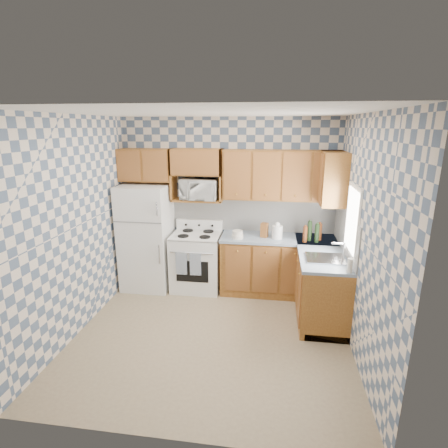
{
  "coord_description": "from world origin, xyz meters",
  "views": [
    {
      "loc": [
        0.71,
        -3.86,
        2.56
      ],
      "look_at": [
        0.05,
        0.75,
        1.25
      ],
      "focal_mm": 28.0,
      "sensor_mm": 36.0,
      "label": 1
    }
  ],
  "objects": [
    {
      "name": "floor",
      "position": [
        0.0,
        0.0,
        0.0
      ],
      "size": [
        3.4,
        3.4,
        0.0
      ],
      "primitive_type": "plane",
      "color": "#7E694F",
      "rests_on": "ground"
    },
    {
      "name": "back_wall",
      "position": [
        0.0,
        1.6,
        1.35
      ],
      "size": [
        3.4,
        0.02,
        2.7
      ],
      "primitive_type": "cube",
      "color": "#4B5D77",
      "rests_on": "ground"
    },
    {
      "name": "right_wall",
      "position": [
        1.7,
        0.0,
        1.35
      ],
      "size": [
        0.02,
        3.2,
        2.7
      ],
      "primitive_type": "cube",
      "color": "#4B5D77",
      "rests_on": "ground"
    },
    {
      "name": "backsplash_back",
      "position": [
        0.4,
        1.59,
        1.2
      ],
      "size": [
        2.6,
        0.02,
        0.56
      ],
      "primitive_type": "cube",
      "color": "white",
      "rests_on": "back_wall"
    },
    {
      "name": "backsplash_right",
      "position": [
        1.69,
        0.8,
        1.2
      ],
      "size": [
        0.02,
        1.6,
        0.56
      ],
      "primitive_type": "cube",
      "color": "white",
      "rests_on": "right_wall"
    },
    {
      "name": "refrigerator",
      "position": [
        -1.27,
        1.25,
        0.84
      ],
      "size": [
        0.75,
        0.7,
        1.68
      ],
      "primitive_type": "cube",
      "color": "white",
      "rests_on": "floor"
    },
    {
      "name": "stove_body",
      "position": [
        -0.47,
        1.28,
        0.45
      ],
      "size": [
        0.76,
        0.65,
        0.9
      ],
      "primitive_type": "cube",
      "color": "white",
      "rests_on": "floor"
    },
    {
      "name": "cooktop",
      "position": [
        -0.47,
        1.28,
        0.91
      ],
      "size": [
        0.76,
        0.65,
        0.02
      ],
      "primitive_type": "cube",
      "color": "silver",
      "rests_on": "stove_body"
    },
    {
      "name": "backguard",
      "position": [
        -0.47,
        1.55,
        1.0
      ],
      "size": [
        0.76,
        0.08,
        0.17
      ],
      "primitive_type": "cube",
      "color": "white",
      "rests_on": "cooktop"
    },
    {
      "name": "dish_towel_left",
      "position": [
        -0.63,
        0.93,
        0.55
      ],
      "size": [
        0.17,
        0.02,
        0.36
      ],
      "primitive_type": "cube",
      "color": "navy",
      "rests_on": "stove_body"
    },
    {
      "name": "dish_towel_right",
      "position": [
        -0.41,
        0.93,
        0.55
      ],
      "size": [
        0.17,
        0.02,
        0.36
      ],
      "primitive_type": "cube",
      "color": "navy",
      "rests_on": "stove_body"
    },
    {
      "name": "base_cabinets_back",
      "position": [
        0.82,
        1.3,
        0.44
      ],
      "size": [
        1.75,
        0.6,
        0.88
      ],
      "primitive_type": "cube",
      "color": "brown",
      "rests_on": "floor"
    },
    {
      "name": "base_cabinets_right",
      "position": [
        1.4,
        0.8,
        0.44
      ],
      "size": [
        0.6,
        1.6,
        0.88
      ],
      "primitive_type": "cube",
      "color": "brown",
      "rests_on": "floor"
    },
    {
      "name": "countertop_back",
      "position": [
        0.82,
        1.3,
        0.9
      ],
      "size": [
        1.77,
        0.63,
        0.04
      ],
      "primitive_type": "cube",
      "color": "slate",
      "rests_on": "base_cabinets_back"
    },
    {
      "name": "countertop_right",
      "position": [
        1.4,
        0.8,
        0.9
      ],
      "size": [
        0.63,
        1.6,
        0.04
      ],
      "primitive_type": "cube",
      "color": "slate",
      "rests_on": "base_cabinets_right"
    },
    {
      "name": "upper_cabinets_back",
      "position": [
        0.82,
        1.44,
        1.85
      ],
      "size": [
        1.75,
        0.33,
        0.74
      ],
      "primitive_type": "cube",
      "color": "brown",
      "rests_on": "back_wall"
    },
    {
      "name": "upper_cabinets_fridge",
      "position": [
        -1.29,
        1.44,
        1.97
      ],
      "size": [
        0.82,
        0.33,
        0.5
      ],
      "primitive_type": "cube",
      "color": "brown",
      "rests_on": "back_wall"
    },
    {
      "name": "upper_cabinets_right",
      "position": [
        1.53,
        1.25,
        1.85
      ],
      "size": [
        0.33,
        0.7,
        0.74
      ],
      "primitive_type": "cube",
      "color": "brown",
      "rests_on": "right_wall"
    },
    {
      "name": "microwave_shelf",
      "position": [
        -0.47,
        1.44,
        1.44
      ],
      "size": [
        0.8,
        0.33,
        0.03
      ],
      "primitive_type": "cube",
      "color": "brown",
      "rests_on": "back_wall"
    },
    {
      "name": "microwave",
      "position": [
        -0.43,
        1.43,
        1.61
      ],
      "size": [
        0.59,
        0.41,
        0.32
      ],
      "primitive_type": "imported",
      "rotation": [
        0.0,
        0.0,
        -0.04
      ],
      "color": "white",
      "rests_on": "microwave_shelf"
    },
    {
      "name": "sink",
      "position": [
        1.4,
        0.45,
        0.93
      ],
      "size": [
        0.48,
        0.4,
        0.03
      ],
      "primitive_type": "cube",
      "color": "#B7B7BC",
      "rests_on": "countertop_right"
    },
    {
      "name": "window",
      "position": [
        1.69,
        0.45,
        1.45
      ],
      "size": [
        0.02,
        0.66,
        0.86
      ],
      "primitive_type": "cube",
      "color": "white",
      "rests_on": "right_wall"
    },
    {
      "name": "bottle_0",
      "position": [
        1.26,
        1.19,
        1.07
      ],
      "size": [
        0.06,
        0.06,
        0.29
      ],
      "primitive_type": "cylinder",
      "color": "black",
      "rests_on": "countertop_back"
    },
    {
      "name": "bottle_1",
      "position": [
        1.36,
        1.13,
        1.06
      ],
      "size": [
        0.06,
        0.06,
        0.27
      ],
      "primitive_type": "cylinder",
      "color": "black",
      "rests_on": "countertop_back"
    },
    {
      "name": "bottle_2",
      "position": [
        1.41,
        1.23,
        1.05
      ],
      "size": [
        0.06,
        0.06,
        0.25
      ],
      "primitive_type": "cylinder",
      "color": "#4D2510",
      "rests_on": "countertop_back"
    },
    {
      "name": "bottle_3",
      "position": [
        1.19,
        1.11,
        1.04
      ],
      "size": [
        0.06,
        0.06,
        0.24
      ],
      "primitive_type": "cylinder",
      "color": "#4D2510",
      "rests_on": "countertop_back"
    },
    {
      "name": "knife_block",
      "position": [
        0.6,
        1.27,
        1.03
      ],
      "size": [
        0.13,
        0.13,
        0.22
      ],
      "primitive_type": "cube",
      "rotation": [
        0.0,
        0.0,
        -0.3
      ],
      "color": "brown",
      "rests_on": "countertop_back"
    },
    {
      "name": "electric_kettle",
      "position": [
        0.79,
        1.23,
        1.02
      ],
      "size": [
        0.16,
        0.16,
        0.2
      ],
      "primitive_type": "cylinder",
      "color": "white",
      "rests_on": "countertop_back"
    },
    {
      "name": "food_containers",
      "position": [
        0.2,
        1.16,
        0.98
      ],
      "size": [
        0.18,
        0.18,
        0.12
      ],
      "primitive_type": null,
      "color": "beige",
      "rests_on": "countertop_back"
    },
    {
      "name": "soap_bottle",
      "position": [
        1.62,
        0.06,
        1.01
      ],
      "size": [
        0.06,
        0.06,
        0.17
      ],
      "primitive_type": "cylinder",
      "color": "beige",
      "rests_on": "countertop_right"
    }
  ]
}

